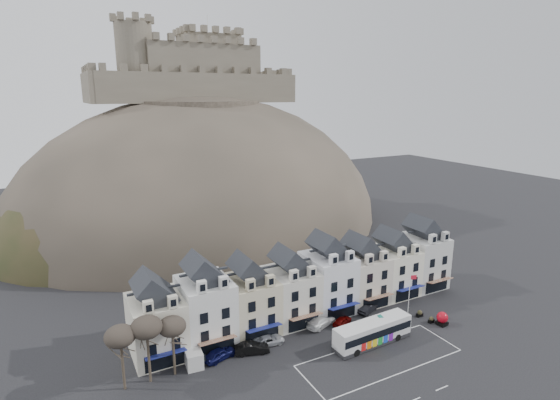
# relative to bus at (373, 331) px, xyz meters

# --- Properties ---
(ground) EXTENTS (300.00, 300.00, 0.00)m
(ground) POSITION_rel_bus_xyz_m (-3.30, -4.46, -1.88)
(ground) COLOR black
(ground) RESTS_ON ground
(coach_bay_markings) EXTENTS (22.00, 7.50, 0.01)m
(coach_bay_markings) POSITION_rel_bus_xyz_m (-1.30, -3.21, -1.88)
(coach_bay_markings) COLOR silver
(coach_bay_markings) RESTS_ON ground
(townhouse_terrace) EXTENTS (54.40, 9.35, 11.80)m
(townhouse_terrace) POSITION_rel_bus_xyz_m (-3.16, 11.51, 3.42)
(townhouse_terrace) COLOR beige
(townhouse_terrace) RESTS_ON ground
(castle_hill) EXTENTS (100.00, 76.00, 68.00)m
(castle_hill) POSITION_rel_bus_xyz_m (-2.05, 64.49, -1.77)
(castle_hill) COLOR #3A352C
(castle_hill) RESTS_ON ground
(castle) EXTENTS (50.20, 22.20, 22.00)m
(castle) POSITION_rel_bus_xyz_m (-2.79, 71.47, 38.31)
(castle) COLOR #665D4E
(castle) RESTS_ON ground
(tree_left_far) EXTENTS (3.61, 3.61, 8.24)m
(tree_left_far) POSITION_rel_bus_xyz_m (-32.30, 6.04, 5.02)
(tree_left_far) COLOR #352D22
(tree_left_far) RESTS_ON ground
(tree_left_mid) EXTENTS (3.78, 3.78, 8.64)m
(tree_left_mid) POSITION_rel_bus_xyz_m (-29.30, 6.04, 5.36)
(tree_left_mid) COLOR #352D22
(tree_left_mid) RESTS_ON ground
(tree_left_near) EXTENTS (3.43, 3.43, 7.84)m
(tree_left_near) POSITION_rel_bus_xyz_m (-26.30, 6.04, 4.67)
(tree_left_near) COLOR #352D22
(tree_left_near) RESTS_ON ground
(bus) EXTENTS (12.16, 3.30, 3.40)m
(bus) POSITION_rel_bus_xyz_m (0.00, 0.00, 0.00)
(bus) COLOR #262628
(bus) RESTS_ON ground
(bus_shelter) EXTENTS (5.71, 5.71, 3.77)m
(bus_shelter) POSITION_rel_bus_xyz_m (1.84, 0.66, 1.04)
(bus_shelter) COLOR black
(bus_shelter) RESTS_ON ground
(red_buoy) EXTENTS (1.68, 1.68, 2.08)m
(red_buoy) POSITION_rel_bus_xyz_m (12.70, -0.90, -0.82)
(red_buoy) COLOR black
(red_buoy) RESTS_ON ground
(flagpole) EXTENTS (1.05, 0.35, 7.48)m
(flagpole) POSITION_rel_bus_xyz_m (9.47, 2.88, 2.39)
(flagpole) COLOR silver
(flagpole) RESTS_ON ground
(white_van) EXTENTS (2.47, 4.91, 2.17)m
(white_van) POSITION_rel_bus_xyz_m (-23.61, 7.54, -0.80)
(white_van) COLOR silver
(white_van) RESTS_ON ground
(planter_west) EXTENTS (1.10, 0.75, 1.07)m
(planter_west) POSITION_rel_bus_xyz_m (11.59, 2.54, -1.37)
(planter_west) COLOR black
(planter_west) RESTS_ON ground
(planter_east) EXTENTS (1.00, 0.69, 0.98)m
(planter_east) POSITION_rel_bus_xyz_m (11.79, 0.33, -1.41)
(planter_east) COLOR black
(planter_east) RESTS_ON ground
(car_navy) EXTENTS (4.92, 3.07, 1.56)m
(car_navy) POSITION_rel_bus_xyz_m (-20.23, 6.47, -1.10)
(car_navy) COLOR #0C0E3D
(car_navy) RESTS_ON ground
(car_black) EXTENTS (4.96, 2.89, 1.54)m
(car_black) POSITION_rel_bus_xyz_m (-15.92, 5.69, -1.11)
(car_black) COLOR black
(car_black) RESTS_ON ground
(car_silver) EXTENTS (4.57, 2.38, 1.25)m
(car_silver) POSITION_rel_bus_xyz_m (-12.90, 6.59, -1.26)
(car_silver) COLOR silver
(car_silver) RESTS_ON ground
(car_white) EXTENTS (5.82, 3.89, 1.56)m
(car_white) POSITION_rel_bus_xyz_m (-3.70, 7.42, -1.10)
(car_white) COLOR white
(car_white) RESTS_ON ground
(car_maroon) EXTENTS (3.96, 2.80, 1.25)m
(car_maroon) POSITION_rel_bus_xyz_m (-0.65, 6.23, -1.26)
(car_maroon) COLOR #590605
(car_maroon) RESTS_ON ground
(car_charcoal) EXTENTS (4.49, 2.93, 1.40)m
(car_charcoal) POSITION_rel_bus_xyz_m (5.38, 7.54, -1.18)
(car_charcoal) COLOR black
(car_charcoal) RESTS_ON ground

